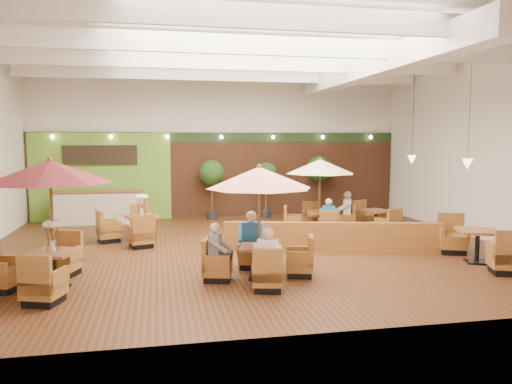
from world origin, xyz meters
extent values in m
plane|color=#381E0F|center=(0.00, 0.00, 0.00)|extent=(14.00, 14.00, 0.00)
cube|color=silver|center=(0.00, 6.00, 2.75)|extent=(14.00, 0.04, 5.50)
cube|color=silver|center=(0.00, -6.00, 2.75)|extent=(14.00, 0.04, 5.50)
cube|color=silver|center=(7.00, 0.00, 2.75)|extent=(0.04, 12.00, 5.50)
cube|color=white|center=(0.00, 0.00, 5.50)|extent=(14.00, 12.00, 0.04)
cube|color=brown|center=(0.00, 5.94, 1.60)|extent=(13.90, 0.10, 3.20)
cube|color=#1E3819|center=(0.00, 5.93, 3.05)|extent=(13.90, 0.12, 0.35)
cube|color=#69A02E|center=(-4.40, 5.88, 1.60)|extent=(5.00, 0.08, 3.20)
cube|color=black|center=(-4.40, 5.80, 2.40)|extent=(2.60, 0.08, 0.70)
cube|color=white|center=(3.50, 0.00, 4.95)|extent=(0.60, 11.00, 0.60)
cube|color=white|center=(0.00, -4.00, 5.15)|extent=(13.60, 0.12, 0.45)
cube|color=white|center=(0.00, -1.30, 5.15)|extent=(13.60, 0.12, 0.45)
cube|color=white|center=(0.00, 1.30, 5.15)|extent=(13.60, 0.12, 0.45)
cube|color=white|center=(0.00, 4.00, 5.15)|extent=(13.60, 0.12, 0.45)
cylinder|color=black|center=(5.80, -1.00, 3.90)|extent=(0.01, 0.01, 3.20)
cone|color=white|center=(5.80, -1.00, 2.30)|extent=(0.28, 0.28, 0.28)
cylinder|color=black|center=(5.80, 2.00, 3.90)|extent=(0.01, 0.01, 3.20)
cone|color=white|center=(5.80, 2.00, 2.30)|extent=(0.28, 0.28, 0.28)
sphere|color=#FFEAC6|center=(-6.00, 5.70, 3.05)|extent=(0.14, 0.14, 0.14)
sphere|color=#FFEAC6|center=(-4.00, 5.70, 3.05)|extent=(0.14, 0.14, 0.14)
sphere|color=#FFEAC6|center=(-2.00, 5.70, 3.05)|extent=(0.14, 0.14, 0.14)
sphere|color=#FFEAC6|center=(0.00, 5.70, 3.05)|extent=(0.14, 0.14, 0.14)
sphere|color=#FFEAC6|center=(2.00, 5.70, 3.05)|extent=(0.14, 0.14, 0.14)
sphere|color=#FFEAC6|center=(4.00, 5.70, 3.05)|extent=(0.14, 0.14, 0.14)
sphere|color=#FFEAC6|center=(6.00, 5.70, 3.05)|extent=(0.14, 0.14, 0.14)
cube|color=beige|center=(-4.40, 5.10, 0.55)|extent=(3.00, 0.70, 1.10)
cube|color=brown|center=(-4.40, 5.10, 1.15)|extent=(3.00, 0.75, 0.06)
cube|color=brown|center=(2.11, -0.78, 0.40)|extent=(5.64, 1.48, 0.80)
cube|color=brown|center=(-4.43, -2.77, 0.73)|extent=(1.09, 1.09, 0.06)
cylinder|color=black|center=(-4.43, -2.77, 0.37)|extent=(0.10, 0.10, 0.66)
cube|color=black|center=(-4.43, -2.77, 0.02)|extent=(0.58, 0.58, 0.04)
cube|color=brown|center=(-4.43, -3.72, 0.30)|extent=(0.80, 0.80, 0.32)
cube|color=brown|center=(-4.34, -3.97, 0.60)|extent=(0.62, 0.30, 0.70)
cube|color=brown|center=(-4.71, -3.63, 0.50)|extent=(0.26, 0.55, 0.28)
cube|color=brown|center=(-4.15, -3.82, 0.50)|extent=(0.26, 0.55, 0.28)
cube|color=black|center=(-4.43, -3.72, 0.07)|extent=(0.71, 0.71, 0.14)
cube|color=brown|center=(-4.43, -1.81, 0.30)|extent=(0.80, 0.80, 0.32)
cube|color=brown|center=(-4.52, -1.56, 0.60)|extent=(0.62, 0.30, 0.70)
cube|color=brown|center=(-4.15, -1.91, 0.50)|extent=(0.26, 0.55, 0.28)
cube|color=brown|center=(-4.71, -1.71, 0.50)|extent=(0.26, 0.55, 0.28)
cube|color=black|center=(-4.43, -1.81, 0.07)|extent=(0.71, 0.71, 0.14)
cube|color=brown|center=(-5.39, -2.77, 0.30)|extent=(0.80, 0.80, 0.32)
cube|color=brown|center=(-5.14, -2.68, 0.60)|extent=(0.30, 0.62, 0.70)
cube|color=brown|center=(-5.29, -2.49, 0.50)|extent=(0.55, 0.26, 0.28)
cube|color=black|center=(-5.39, -2.77, 0.07)|extent=(0.71, 0.71, 0.14)
cylinder|color=brown|center=(-4.43, -2.77, 1.26)|extent=(0.06, 0.06, 2.52)
cone|color=#58191C|center=(-4.43, -2.77, 2.34)|extent=(2.42, 2.42, 0.45)
sphere|color=brown|center=(-4.43, -2.77, 2.57)|extent=(0.10, 0.10, 0.10)
cylinder|color=silver|center=(-4.43, -2.77, 0.87)|extent=(0.10, 0.10, 0.22)
cube|color=brown|center=(-0.30, -2.84, 0.67)|extent=(0.97, 0.97, 0.06)
cylinder|color=black|center=(-0.30, -2.84, 0.35)|extent=(0.09, 0.09, 0.62)
cube|color=black|center=(-0.30, -2.84, 0.02)|extent=(0.51, 0.51, 0.04)
cube|color=brown|center=(-0.30, -3.73, 0.28)|extent=(0.71, 0.71, 0.30)
cube|color=brown|center=(-0.23, -3.97, 0.56)|extent=(0.59, 0.24, 0.66)
cube|color=brown|center=(-0.56, -3.66, 0.47)|extent=(0.20, 0.52, 0.26)
cube|color=brown|center=(-0.03, -3.80, 0.47)|extent=(0.20, 0.52, 0.26)
cube|color=black|center=(-0.30, -3.73, 0.07)|extent=(0.63, 0.63, 0.13)
cube|color=brown|center=(-0.30, -1.95, 0.28)|extent=(0.71, 0.71, 0.30)
cube|color=brown|center=(-0.36, -1.72, 0.56)|extent=(0.59, 0.24, 0.66)
cube|color=brown|center=(-0.03, -2.02, 0.47)|extent=(0.20, 0.52, 0.26)
cube|color=brown|center=(-0.56, -1.88, 0.47)|extent=(0.20, 0.52, 0.26)
cube|color=black|center=(-0.30, -1.95, 0.07)|extent=(0.63, 0.63, 0.13)
cube|color=brown|center=(-1.19, -2.84, 0.28)|extent=(0.71, 0.71, 0.30)
cube|color=brown|center=(-0.95, -2.78, 0.56)|extent=(0.24, 0.59, 0.66)
cube|color=brown|center=(-1.12, -2.58, 0.47)|extent=(0.52, 0.20, 0.26)
cube|color=brown|center=(-1.25, -3.11, 0.47)|extent=(0.52, 0.20, 0.26)
cube|color=black|center=(-1.19, -2.84, 0.07)|extent=(0.63, 0.63, 0.13)
cube|color=brown|center=(0.59, -2.84, 0.28)|extent=(0.71, 0.71, 0.30)
cube|color=brown|center=(0.36, -2.90, 0.56)|extent=(0.24, 0.59, 0.66)
cube|color=brown|center=(0.53, -3.11, 0.47)|extent=(0.52, 0.20, 0.26)
cube|color=brown|center=(0.66, -2.58, 0.47)|extent=(0.52, 0.20, 0.26)
cube|color=black|center=(0.59, -2.84, 0.07)|extent=(0.63, 0.63, 0.13)
cylinder|color=brown|center=(-0.30, -2.84, 1.17)|extent=(0.06, 0.06, 2.34)
cone|color=#F28875|center=(-0.30, -2.84, 2.16)|extent=(2.25, 2.25, 0.45)
sphere|color=brown|center=(-0.30, -2.84, 2.39)|extent=(0.10, 0.10, 0.10)
cube|color=brown|center=(2.64, 1.94, 0.66)|extent=(0.95, 0.95, 0.06)
cylinder|color=black|center=(2.64, 1.94, 0.34)|extent=(0.09, 0.09, 0.61)
cube|color=black|center=(2.64, 1.94, 0.02)|extent=(0.51, 0.51, 0.04)
cube|color=brown|center=(2.64, 1.06, 0.28)|extent=(0.70, 0.70, 0.29)
cube|color=brown|center=(2.70, 0.83, 0.55)|extent=(0.57, 0.23, 0.64)
cube|color=brown|center=(2.38, 1.13, 0.46)|extent=(0.20, 0.51, 0.26)
cube|color=brown|center=(2.90, 1.00, 0.46)|extent=(0.20, 0.51, 0.26)
cube|color=black|center=(2.64, 1.06, 0.06)|extent=(0.62, 0.62, 0.13)
cube|color=brown|center=(2.64, 2.81, 0.28)|extent=(0.70, 0.70, 0.29)
cube|color=brown|center=(2.58, 3.04, 0.55)|extent=(0.57, 0.23, 0.64)
cube|color=brown|center=(2.90, 2.74, 0.46)|extent=(0.20, 0.51, 0.26)
cube|color=brown|center=(2.38, 2.88, 0.46)|extent=(0.20, 0.51, 0.26)
cube|color=black|center=(2.64, 2.81, 0.06)|extent=(0.62, 0.62, 0.13)
cube|color=brown|center=(1.77, 1.94, 0.28)|extent=(0.70, 0.70, 0.29)
cube|color=brown|center=(2.00, 2.00, 0.55)|extent=(0.23, 0.57, 0.64)
cube|color=brown|center=(1.84, 2.19, 0.46)|extent=(0.51, 0.20, 0.26)
cube|color=brown|center=(1.70, 1.68, 0.46)|extent=(0.51, 0.20, 0.26)
cube|color=black|center=(1.77, 1.94, 0.06)|extent=(0.62, 0.62, 0.13)
cube|color=brown|center=(3.51, 1.94, 0.28)|extent=(0.70, 0.70, 0.29)
cube|color=brown|center=(3.28, 1.88, 0.55)|extent=(0.23, 0.57, 0.64)
cube|color=brown|center=(3.44, 1.68, 0.46)|extent=(0.51, 0.20, 0.26)
cube|color=brown|center=(3.58, 2.19, 0.46)|extent=(0.51, 0.20, 0.26)
cube|color=black|center=(3.51, 1.94, 0.06)|extent=(0.62, 0.62, 0.13)
cylinder|color=brown|center=(2.64, 1.94, 1.15)|extent=(0.06, 0.06, 2.30)
cone|color=beige|center=(2.64, 1.94, 2.12)|extent=(2.20, 2.20, 0.45)
sphere|color=brown|center=(2.64, 1.94, 2.35)|extent=(0.10, 0.10, 0.10)
cube|color=brown|center=(-2.86, 1.72, 0.71)|extent=(1.05, 1.05, 0.06)
cylinder|color=black|center=(-2.86, 1.72, 0.37)|extent=(0.10, 0.10, 0.65)
cube|color=black|center=(-2.86, 1.72, 0.02)|extent=(0.56, 0.56, 0.04)
cube|color=brown|center=(-2.86, 0.78, 0.30)|extent=(0.77, 0.77, 0.32)
cube|color=brown|center=(-2.93, 0.54, 0.59)|extent=(0.61, 0.28, 0.69)
cube|color=brown|center=(-3.13, 0.70, 0.49)|extent=(0.24, 0.54, 0.28)
cube|color=brown|center=(-2.58, 0.87, 0.49)|extent=(0.24, 0.54, 0.28)
cube|color=black|center=(-2.86, 0.78, 0.07)|extent=(0.68, 0.68, 0.14)
cube|color=brown|center=(-2.86, 2.66, 0.30)|extent=(0.77, 0.77, 0.32)
cube|color=brown|center=(-2.78, 2.91, 0.59)|extent=(0.61, 0.28, 0.69)
cube|color=brown|center=(-2.58, 2.75, 0.49)|extent=(0.24, 0.54, 0.28)
cube|color=brown|center=(-3.13, 2.58, 0.49)|extent=(0.24, 0.54, 0.28)
cube|color=black|center=(-2.86, 2.66, 0.07)|extent=(0.68, 0.68, 0.14)
cube|color=brown|center=(-3.80, 1.72, 0.30)|extent=(0.77, 0.77, 0.32)
cube|color=brown|center=(-3.55, 1.65, 0.59)|extent=(0.28, 0.61, 0.69)
cube|color=brown|center=(-3.88, 2.00, 0.49)|extent=(0.54, 0.24, 0.28)
cube|color=brown|center=(-3.71, 1.45, 0.49)|extent=(0.54, 0.24, 0.28)
cube|color=black|center=(-3.80, 1.72, 0.07)|extent=(0.68, 0.68, 0.14)
cylinder|color=silver|center=(-2.86, 1.72, 0.85)|extent=(0.10, 0.10, 0.22)
cube|color=brown|center=(5.12, -2.53, 0.78)|extent=(1.18, 1.18, 0.06)
cylinder|color=black|center=(5.12, -2.53, 0.40)|extent=(0.11, 0.11, 0.71)
cube|color=black|center=(5.12, -2.53, 0.02)|extent=(0.62, 0.62, 0.04)
cube|color=brown|center=(5.12, -3.55, 0.32)|extent=(0.86, 0.86, 0.34)
cube|color=brown|center=(4.82, -3.45, 0.54)|extent=(0.29, 0.59, 0.30)
cube|color=black|center=(5.12, -3.55, 0.08)|extent=(0.76, 0.76, 0.15)
cube|color=brown|center=(5.12, -1.51, 0.32)|extent=(0.86, 0.86, 0.34)
cube|color=brown|center=(5.02, -1.24, 0.65)|extent=(0.66, 0.33, 0.75)
cube|color=brown|center=(5.41, -1.61, 0.54)|extent=(0.29, 0.59, 0.30)
cube|color=brown|center=(4.82, -1.40, 0.54)|extent=(0.29, 0.59, 0.30)
cube|color=black|center=(5.12, -1.51, 0.08)|extent=(0.76, 0.76, 0.15)
cube|color=brown|center=(4.47, 1.74, 0.68)|extent=(1.04, 1.04, 0.06)
cylinder|color=black|center=(4.47, 1.74, 0.35)|extent=(0.09, 0.09, 0.62)
cube|color=black|center=(4.47, 1.74, 0.02)|extent=(0.55, 0.55, 0.04)
cube|color=brown|center=(4.47, 0.85, 0.28)|extent=(0.76, 0.76, 0.30)
cube|color=brown|center=(4.38, 0.62, 0.56)|extent=(0.58, 0.30, 0.66)
cube|color=brown|center=(4.22, 0.75, 0.47)|extent=(0.26, 0.51, 0.26)
cube|color=brown|center=(4.72, 0.95, 0.47)|extent=(0.26, 0.51, 0.26)
cube|color=black|center=(4.47, 0.85, 0.07)|extent=(0.67, 0.67, 0.13)
cube|color=brown|center=(4.47, 2.64, 0.28)|extent=(0.76, 0.76, 0.30)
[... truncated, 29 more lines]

